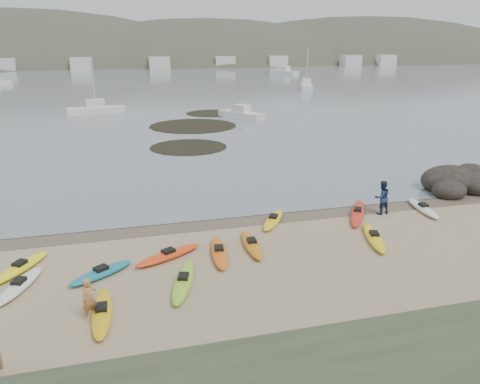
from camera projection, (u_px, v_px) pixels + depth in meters
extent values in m
plane|color=tan|center=(240.00, 217.00, 26.16)|extent=(600.00, 600.00, 0.00)
plane|color=brown|center=(241.00, 219.00, 25.88)|extent=(60.00, 60.00, 0.00)
plane|color=slate|center=(122.00, 56.00, 302.01)|extent=(1200.00, 1200.00, 0.00)
ellipsoid|color=yellow|center=(102.00, 312.00, 16.73)|extent=(0.81, 3.50, 0.34)
ellipsoid|color=#16758B|center=(101.00, 273.00, 19.58)|extent=(2.88, 2.26, 0.34)
ellipsoid|color=orange|center=(252.00, 244.00, 22.29)|extent=(0.91, 3.48, 0.34)
ellipsoid|color=#FFFB15|center=(20.00, 268.00, 20.03)|extent=(2.38, 3.24, 0.34)
ellipsoid|color=red|center=(358.00, 213.00, 26.38)|extent=(2.93, 4.20, 0.34)
ellipsoid|color=orange|center=(219.00, 252.00, 21.48)|extent=(1.14, 3.62, 0.34)
ellipsoid|color=white|center=(20.00, 286.00, 18.55)|extent=(1.81, 3.22, 0.34)
ellipsoid|color=yellow|center=(374.00, 237.00, 23.09)|extent=(1.75, 3.78, 0.34)
ellipsoid|color=#E24113|center=(169.00, 255.00, 21.19)|extent=(3.40, 2.27, 0.34)
ellipsoid|color=yellow|center=(273.00, 220.00, 25.34)|extent=(2.34, 3.09, 0.34)
ellipsoid|color=white|center=(423.00, 208.00, 27.08)|extent=(1.16, 3.47, 0.34)
ellipsoid|color=#8FD129|center=(184.00, 281.00, 18.89)|extent=(1.76, 3.81, 0.34)
imported|color=#B87B49|center=(89.00, 299.00, 16.42)|extent=(0.68, 0.60, 1.57)
imported|color=navy|center=(382.00, 197.00, 26.44)|extent=(1.03, 0.85, 1.96)
ellipsoid|color=black|center=(449.00, 185.00, 31.02)|extent=(3.89, 3.03, 1.95)
ellipsoid|color=black|center=(479.00, 189.00, 30.49)|extent=(2.81, 2.38, 1.51)
ellipsoid|color=black|center=(449.00, 194.00, 29.62)|extent=(2.16, 1.95, 1.30)
ellipsoid|color=black|center=(469.00, 180.00, 32.21)|extent=(2.38, 2.16, 1.73)
cylinder|color=black|center=(188.00, 147.00, 43.21)|extent=(7.14, 7.14, 0.04)
cylinder|color=black|center=(193.00, 126.00, 53.93)|extent=(10.05, 10.05, 0.04)
cylinder|color=black|center=(211.00, 113.00, 63.09)|extent=(6.84, 6.84, 0.04)
cube|color=silver|center=(96.00, 110.00, 62.53)|extent=(7.61, 2.97, 1.04)
cube|color=silver|center=(241.00, 115.00, 59.30)|extent=(5.08, 6.28, 0.89)
cube|color=silver|center=(306.00, 86.00, 94.81)|extent=(4.65, 8.12, 1.10)
cube|color=silver|center=(284.00, 72.00, 134.91)|extent=(6.37, 9.01, 1.24)
ellipsoid|color=#384235|center=(23.00, 108.00, 200.11)|extent=(220.00, 120.00, 80.00)
ellipsoid|color=#384235|center=(208.00, 97.00, 214.09)|extent=(200.00, 110.00, 68.00)
ellipsoid|color=#384235|center=(364.00, 94.00, 244.46)|extent=(230.00, 130.00, 76.00)
cube|color=beige|center=(76.00, 64.00, 154.50)|extent=(7.00, 5.00, 4.00)
cube|color=beige|center=(149.00, 63.00, 160.32)|extent=(7.00, 5.00, 4.00)
cube|color=beige|center=(218.00, 62.00, 166.15)|extent=(7.00, 5.00, 4.00)
cube|color=beige|center=(281.00, 61.00, 171.97)|extent=(7.00, 5.00, 4.00)
cube|color=beige|center=(341.00, 61.00, 177.79)|extent=(7.00, 5.00, 4.00)
cube|color=beige|center=(397.00, 60.00, 183.62)|extent=(7.00, 5.00, 4.00)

